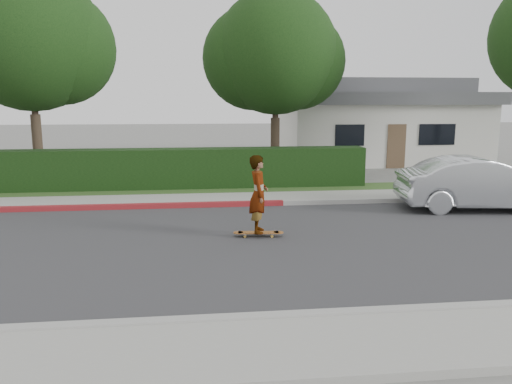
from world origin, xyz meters
TOP-DOWN VIEW (x-y plane):
  - ground at (0.00, 0.00)m, footprint 120.00×120.00m
  - road at (0.00, 0.00)m, footprint 60.00×8.00m
  - curb_near at (0.00, -4.10)m, footprint 60.00×0.20m
  - sidewalk_near at (0.00, -5.00)m, footprint 60.00×1.60m
  - curb_far at (0.00, 4.10)m, footprint 60.00×0.20m
  - curb_red_section at (-5.00, 4.10)m, footprint 12.00×0.21m
  - sidewalk_far at (0.00, 5.00)m, footprint 60.00×1.60m
  - planting_strip at (0.00, 6.60)m, footprint 60.00×1.60m
  - hedge at (-3.00, 7.20)m, footprint 15.00×1.00m
  - tree_left at (-7.51, 8.69)m, footprint 5.99×5.21m
  - tree_center at (1.49, 9.19)m, footprint 5.66×4.84m
  - house at (8.00, 16.00)m, footprint 10.60×8.60m
  - skateboard at (-0.19, 0.56)m, footprint 1.21×0.35m
  - skateboarder at (-0.19, 0.56)m, footprint 0.50×0.71m
  - car_silver at (6.70, 2.81)m, footprint 4.91×2.25m

SIDE VIEW (x-z plane):
  - ground at x=0.00m, z-range 0.00..0.00m
  - road at x=0.00m, z-range 0.00..0.01m
  - planting_strip at x=0.00m, z-range 0.00..0.10m
  - sidewalk_near at x=0.00m, z-range 0.00..0.12m
  - sidewalk_far at x=0.00m, z-range 0.00..0.12m
  - curb_near at x=0.00m, z-range 0.00..0.15m
  - curb_far at x=0.00m, z-range 0.00..0.15m
  - curb_red_section at x=-5.00m, z-range 0.00..0.15m
  - skateboard at x=-0.19m, z-range 0.05..0.16m
  - hedge at x=-3.00m, z-range 0.00..1.50m
  - car_silver at x=6.70m, z-range 0.00..1.56m
  - skateboarder at x=-0.19m, z-range 0.12..1.96m
  - house at x=8.00m, z-range -0.05..4.25m
  - tree_center at x=1.49m, z-range 1.18..8.62m
  - tree_left at x=-7.51m, z-range 1.26..9.26m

